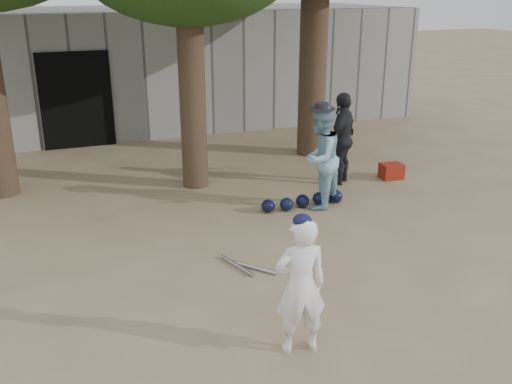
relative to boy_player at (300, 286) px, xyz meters
name	(u,v)px	position (x,y,z in m)	size (l,w,h in m)	color
ground	(240,297)	(-0.23, 1.22, -0.75)	(70.00, 70.00, 0.00)	#937C5E
boy_player	(300,286)	(0.00, 0.00, 0.00)	(0.54, 0.36, 1.49)	white
spectator_blue	(320,158)	(2.04, 3.59, 0.12)	(0.84, 0.66, 1.73)	#80ACC6
spectator_dark	(342,138)	(3.02, 4.59, 0.13)	(1.02, 0.42, 1.74)	black
red_bag	(391,171)	(4.07, 4.43, -0.60)	(0.42, 0.32, 0.30)	maroon
back_building	(113,66)	(-0.23, 11.55, 0.75)	(16.00, 5.24, 3.00)	gray
helmet_row	(303,201)	(1.78, 3.64, -0.63)	(1.51, 0.28, 0.23)	black
bat_pile	(245,266)	(0.09, 1.91, -0.72)	(0.57, 0.77, 0.06)	#A9AAB0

